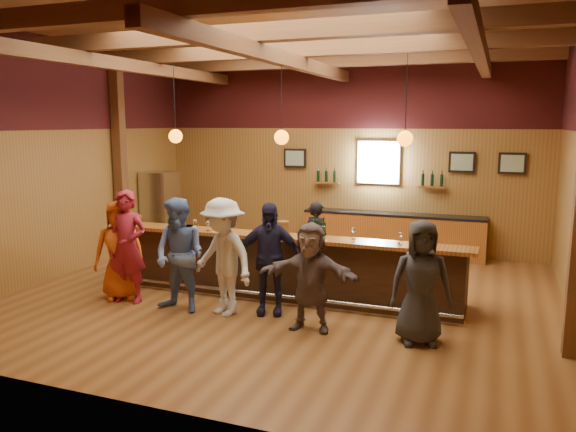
{
  "coord_description": "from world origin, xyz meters",
  "views": [
    {
      "loc": [
        3.37,
        -8.6,
        2.95
      ],
      "look_at": [
        0.0,
        0.3,
        1.35
      ],
      "focal_mm": 35.0,
      "sensor_mm": 36.0,
      "label": 1
    }
  ],
  "objects_px": {
    "bar_counter": "(286,265)",
    "ice_bucket": "(283,228)",
    "bartender": "(317,241)",
    "stainless_fridge": "(161,210)",
    "customer_orange": "(119,250)",
    "customer_dark": "(421,283)",
    "customer_denim": "(180,255)",
    "back_bar_cabinet": "(392,234)",
    "customer_redvest": "(127,247)",
    "bottle_a": "(324,229)",
    "customer_white": "(223,257)",
    "customer_brown": "(310,277)",
    "customer_navy": "(269,258)"
  },
  "relations": [
    {
      "from": "customer_white",
      "to": "ice_bucket",
      "type": "xyz_separation_m",
      "value": [
        0.58,
        1.04,
        0.31
      ]
    },
    {
      "from": "customer_denim",
      "to": "customer_dark",
      "type": "xyz_separation_m",
      "value": [
        3.68,
        0.01,
        -0.06
      ]
    },
    {
      "from": "back_bar_cabinet",
      "to": "customer_denim",
      "type": "xyz_separation_m",
      "value": [
        -2.41,
        -4.97,
        0.42
      ]
    },
    {
      "from": "bar_counter",
      "to": "bartender",
      "type": "bearing_deg",
      "value": 79.77
    },
    {
      "from": "customer_orange",
      "to": "ice_bucket",
      "type": "distance_m",
      "value": 2.77
    },
    {
      "from": "stainless_fridge",
      "to": "bottle_a",
      "type": "relative_size",
      "value": 5.57
    },
    {
      "from": "customer_brown",
      "to": "customer_white",
      "type": "bearing_deg",
      "value": 172.86
    },
    {
      "from": "back_bar_cabinet",
      "to": "customer_redvest",
      "type": "distance_m",
      "value": 6.0
    },
    {
      "from": "customer_orange",
      "to": "customer_white",
      "type": "bearing_deg",
      "value": -32.7
    },
    {
      "from": "stainless_fridge",
      "to": "bottle_a",
      "type": "distance_m",
      "value": 5.55
    },
    {
      "from": "bottle_a",
      "to": "customer_navy",
      "type": "bearing_deg",
      "value": -128.99
    },
    {
      "from": "bar_counter",
      "to": "ice_bucket",
      "type": "xyz_separation_m",
      "value": [
        0.05,
        -0.25,
        0.7
      ]
    },
    {
      "from": "customer_redvest",
      "to": "customer_dark",
      "type": "distance_m",
      "value": 4.74
    },
    {
      "from": "bar_counter",
      "to": "bartender",
      "type": "height_order",
      "value": "bartender"
    },
    {
      "from": "customer_denim",
      "to": "customer_white",
      "type": "bearing_deg",
      "value": 15.72
    },
    {
      "from": "back_bar_cabinet",
      "to": "stainless_fridge",
      "type": "xyz_separation_m",
      "value": [
        -5.3,
        -1.12,
        0.42
      ]
    },
    {
      "from": "customer_denim",
      "to": "ice_bucket",
      "type": "bearing_deg",
      "value": 48.95
    },
    {
      "from": "stainless_fridge",
      "to": "customer_white",
      "type": "height_order",
      "value": "customer_white"
    },
    {
      "from": "stainless_fridge",
      "to": "customer_navy",
      "type": "height_order",
      "value": "stainless_fridge"
    },
    {
      "from": "customer_white",
      "to": "ice_bucket",
      "type": "distance_m",
      "value": 1.23
    },
    {
      "from": "bartender",
      "to": "bottle_a",
      "type": "distance_m",
      "value": 1.52
    },
    {
      "from": "bar_counter",
      "to": "stainless_fridge",
      "type": "height_order",
      "value": "stainless_fridge"
    },
    {
      "from": "back_bar_cabinet",
      "to": "stainless_fridge",
      "type": "relative_size",
      "value": 2.22
    },
    {
      "from": "back_bar_cabinet",
      "to": "customer_dark",
      "type": "distance_m",
      "value": 5.13
    },
    {
      "from": "bar_counter",
      "to": "customer_denim",
      "type": "xyz_separation_m",
      "value": [
        -1.23,
        -1.4,
        0.38
      ]
    },
    {
      "from": "customer_dark",
      "to": "bartender",
      "type": "distance_m",
      "value": 3.36
    },
    {
      "from": "back_bar_cabinet",
      "to": "customer_brown",
      "type": "height_order",
      "value": "customer_brown"
    },
    {
      "from": "back_bar_cabinet",
      "to": "ice_bucket",
      "type": "bearing_deg",
      "value": -106.55
    },
    {
      "from": "bar_counter",
      "to": "ice_bucket",
      "type": "bearing_deg",
      "value": -79.3
    },
    {
      "from": "customer_denim",
      "to": "customer_dark",
      "type": "bearing_deg",
      "value": 7.29
    },
    {
      "from": "stainless_fridge",
      "to": "customer_navy",
      "type": "xyz_separation_m",
      "value": [
        4.22,
        -3.46,
        -0.02
      ]
    },
    {
      "from": "ice_bucket",
      "to": "customer_navy",
      "type": "bearing_deg",
      "value": -85.69
    },
    {
      "from": "customer_denim",
      "to": "ice_bucket",
      "type": "relative_size",
      "value": 8.23
    },
    {
      "from": "customer_redvest",
      "to": "customer_brown",
      "type": "height_order",
      "value": "customer_redvest"
    },
    {
      "from": "customer_denim",
      "to": "bartender",
      "type": "xyz_separation_m",
      "value": [
        1.43,
        2.5,
        -0.16
      ]
    },
    {
      "from": "bar_counter",
      "to": "stainless_fridge",
      "type": "xyz_separation_m",
      "value": [
        -4.12,
        2.45,
        0.38
      ]
    },
    {
      "from": "customer_brown",
      "to": "customer_dark",
      "type": "bearing_deg",
      "value": 0.8
    },
    {
      "from": "customer_orange",
      "to": "customer_navy",
      "type": "xyz_separation_m",
      "value": [
        2.63,
        0.19,
        0.04
      ]
    },
    {
      "from": "customer_orange",
      "to": "bottle_a",
      "type": "xyz_separation_m",
      "value": [
        3.26,
        0.97,
        0.4
      ]
    },
    {
      "from": "customer_orange",
      "to": "ice_bucket",
      "type": "xyz_separation_m",
      "value": [
        2.57,
        0.94,
        0.39
      ]
    },
    {
      "from": "customer_denim",
      "to": "ice_bucket",
      "type": "height_order",
      "value": "customer_denim"
    },
    {
      "from": "bar_counter",
      "to": "customer_redvest",
      "type": "distance_m",
      "value": 2.66
    },
    {
      "from": "stainless_fridge",
      "to": "customer_orange",
      "type": "bearing_deg",
      "value": -66.41
    },
    {
      "from": "stainless_fridge",
      "to": "customer_orange",
      "type": "distance_m",
      "value": 3.98
    },
    {
      "from": "customer_white",
      "to": "back_bar_cabinet",
      "type": "bearing_deg",
      "value": 92.15
    },
    {
      "from": "customer_orange",
      "to": "ice_bucket",
      "type": "height_order",
      "value": "customer_orange"
    },
    {
      "from": "bar_counter",
      "to": "ice_bucket",
      "type": "distance_m",
      "value": 0.74
    },
    {
      "from": "stainless_fridge",
      "to": "customer_orange",
      "type": "height_order",
      "value": "stainless_fridge"
    },
    {
      "from": "back_bar_cabinet",
      "to": "customer_white",
      "type": "distance_m",
      "value": 5.17
    },
    {
      "from": "customer_orange",
      "to": "customer_navy",
      "type": "distance_m",
      "value": 2.64
    }
  ]
}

